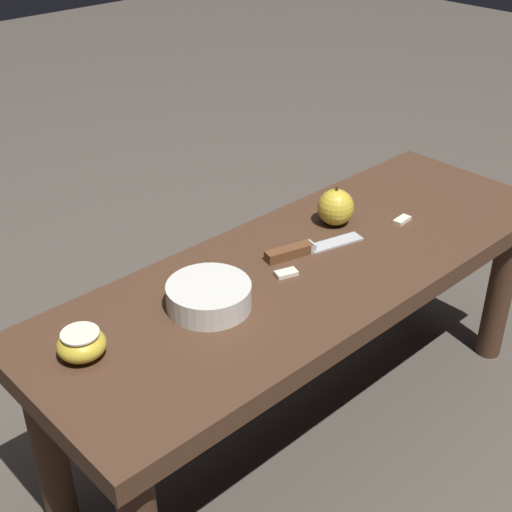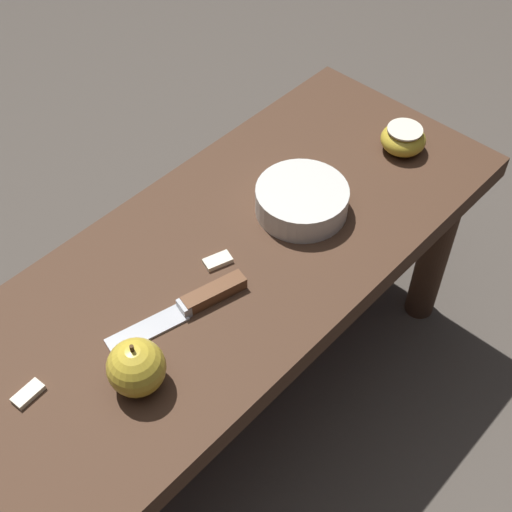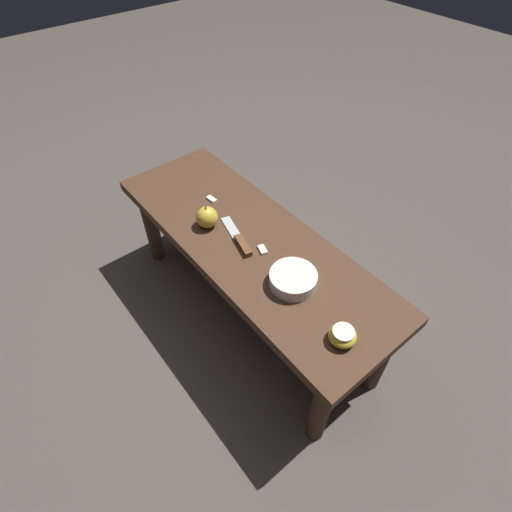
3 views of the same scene
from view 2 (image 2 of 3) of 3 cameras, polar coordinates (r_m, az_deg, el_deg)
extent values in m
plane|color=#4C443D|center=(1.37, -4.47, -13.60)|extent=(8.00, 8.00, 0.00)
cube|color=#472D1E|center=(1.04, -5.75, -3.40)|extent=(1.15, 0.40, 0.04)
cylinder|color=#472D1E|center=(1.42, 14.13, 0.54)|extent=(0.06, 0.06, 0.38)
cylinder|color=#472D1E|center=(1.51, 5.42, 5.88)|extent=(0.06, 0.06, 0.38)
cube|color=#B7BABF|center=(0.99, -8.68, -5.84)|extent=(0.12, 0.06, 0.00)
cube|color=#B7BABF|center=(0.99, -5.77, -4.16)|extent=(0.02, 0.03, 0.02)
cube|color=brown|center=(1.00, -3.38, -2.95)|extent=(0.10, 0.05, 0.02)
sphere|color=gold|center=(0.91, -9.55, -8.79)|extent=(0.08, 0.08, 0.08)
cylinder|color=#4C3319|center=(0.88, -9.89, -7.36)|extent=(0.01, 0.01, 0.01)
ellipsoid|color=gold|center=(1.24, 11.69, 9.12)|extent=(0.08, 0.08, 0.05)
cylinder|color=silver|center=(1.23, 11.84, 9.87)|extent=(0.06, 0.06, 0.00)
cube|color=silver|center=(0.96, -17.77, -10.46)|extent=(0.04, 0.02, 0.01)
cube|color=silver|center=(1.05, -3.19, -0.31)|extent=(0.05, 0.03, 0.01)
cylinder|color=silver|center=(1.11, 3.68, 4.48)|extent=(0.15, 0.15, 0.04)
camera|label=1|loc=(1.79, -3.64, 45.63)|focal=50.00mm
camera|label=3|loc=(1.17, 63.91, 36.32)|focal=28.00mm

